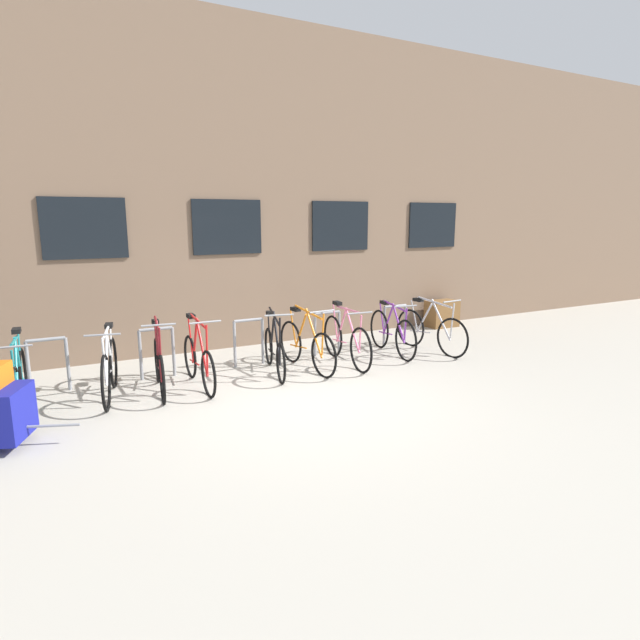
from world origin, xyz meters
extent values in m
plane|color=#B2ADA0|center=(0.00, 0.00, 0.00)|extent=(42.00, 42.00, 0.00)
cube|color=#7A604C|center=(0.00, 6.82, 3.01)|extent=(28.00, 7.23, 6.01)
cube|color=black|center=(-2.40, 3.18, 2.29)|extent=(1.30, 0.04, 0.99)
cube|color=black|center=(0.00, 3.18, 2.29)|extent=(1.30, 0.04, 0.99)
cube|color=black|center=(2.40, 3.18, 2.29)|extent=(1.30, 0.04, 0.99)
cube|color=black|center=(4.80, 3.18, 2.29)|extent=(1.30, 0.04, 0.99)
cylinder|color=gray|center=(-3.35, 1.90, 0.39)|extent=(0.05, 0.05, 0.78)
cylinder|color=gray|center=(-2.85, 1.90, 0.39)|extent=(0.05, 0.05, 0.78)
cylinder|color=gray|center=(-3.10, 1.90, 0.78)|extent=(0.50, 0.05, 0.05)
cylinder|color=gray|center=(-1.85, 1.90, 0.39)|extent=(0.05, 0.05, 0.78)
cylinder|color=gray|center=(-1.35, 1.90, 0.39)|extent=(0.05, 0.05, 0.78)
cylinder|color=gray|center=(-1.60, 1.90, 0.78)|extent=(0.50, 0.05, 0.05)
cylinder|color=gray|center=(-0.35, 1.90, 0.39)|extent=(0.05, 0.05, 0.78)
cylinder|color=gray|center=(0.15, 1.90, 0.39)|extent=(0.05, 0.05, 0.78)
cylinder|color=gray|center=(-0.10, 1.90, 0.78)|extent=(0.50, 0.05, 0.05)
cylinder|color=gray|center=(1.15, 1.90, 0.39)|extent=(0.05, 0.05, 0.78)
cylinder|color=gray|center=(1.65, 1.90, 0.39)|extent=(0.05, 0.05, 0.78)
cylinder|color=gray|center=(1.40, 1.90, 0.78)|extent=(0.50, 0.05, 0.05)
cylinder|color=gray|center=(2.65, 1.90, 0.39)|extent=(0.05, 0.05, 0.78)
cylinder|color=gray|center=(3.15, 1.90, 0.39)|extent=(0.05, 0.05, 0.78)
cylinder|color=gray|center=(2.90, 1.90, 0.78)|extent=(0.50, 0.05, 0.05)
torus|color=black|center=(-1.14, 1.73, 0.32)|extent=(0.04, 0.68, 0.68)
torus|color=black|center=(-1.14, 0.69, 0.32)|extent=(0.04, 0.68, 0.68)
cylinder|color=red|center=(-1.14, 0.98, 0.65)|extent=(0.04, 0.50, 0.77)
cylinder|color=red|center=(-1.14, 1.38, 0.62)|extent=(0.04, 0.37, 0.71)
cylinder|color=red|center=(-1.14, 1.15, 1.00)|extent=(0.04, 0.81, 0.09)
cylinder|color=red|center=(-1.14, 1.47, 0.30)|extent=(0.02, 0.52, 0.07)
cylinder|color=red|center=(-1.14, 1.64, 0.65)|extent=(0.02, 0.20, 0.66)
cylinder|color=red|center=(-1.14, 0.72, 0.67)|extent=(0.03, 0.08, 0.70)
cube|color=black|center=(-1.14, 1.55, 1.00)|extent=(0.10, 0.20, 0.06)
cylinder|color=gray|center=(-1.14, 0.74, 1.05)|extent=(0.44, 0.03, 0.03)
torus|color=black|center=(-3.41, 1.71, 0.36)|extent=(0.07, 0.75, 0.75)
torus|color=black|center=(-3.45, 0.74, 0.36)|extent=(0.07, 0.75, 0.75)
cylinder|color=teal|center=(-3.44, 1.01, 0.62)|extent=(0.05, 0.47, 0.65)
cylinder|color=teal|center=(-3.43, 1.38, 0.64)|extent=(0.05, 0.34, 0.69)
cylinder|color=teal|center=(-3.43, 1.16, 0.96)|extent=(0.06, 0.74, 0.09)
cylinder|color=teal|center=(-3.42, 1.47, 0.33)|extent=(0.04, 0.49, 0.08)
cylinder|color=teal|center=(-3.42, 1.62, 0.67)|extent=(0.03, 0.20, 0.63)
cylinder|color=teal|center=(-3.45, 0.76, 0.65)|extent=(0.03, 0.08, 0.58)
cube|color=black|center=(-3.42, 1.53, 1.01)|extent=(0.11, 0.20, 0.06)
cylinder|color=gray|center=(-3.45, 0.79, 0.96)|extent=(0.44, 0.04, 0.03)
torus|color=black|center=(0.23, 1.84, 0.30)|extent=(0.18, 0.63, 0.64)
torus|color=black|center=(0.00, 0.79, 0.30)|extent=(0.18, 0.63, 0.64)
cylinder|color=black|center=(0.06, 1.08, 0.63)|extent=(0.15, 0.51, 0.77)
cylinder|color=black|center=(0.15, 1.49, 0.57)|extent=(0.12, 0.39, 0.64)
cylinder|color=black|center=(0.10, 1.25, 0.94)|extent=(0.22, 0.84, 0.16)
cylinder|color=black|center=(0.17, 1.58, 0.28)|extent=(0.14, 0.53, 0.07)
cylinder|color=black|center=(0.21, 1.75, 0.59)|extent=(0.07, 0.20, 0.59)
cylinder|color=black|center=(0.00, 0.81, 0.65)|extent=(0.04, 0.08, 0.70)
cube|color=black|center=(0.19, 1.66, 0.91)|extent=(0.14, 0.22, 0.06)
cylinder|color=gray|center=(0.01, 0.84, 1.03)|extent=(0.44, 0.12, 0.03)
torus|color=black|center=(3.17, 1.76, 0.35)|extent=(0.12, 0.73, 0.74)
torus|color=black|center=(3.29, 0.70, 0.35)|extent=(0.12, 0.73, 0.74)
cylinder|color=#B7B7BC|center=(3.26, 0.99, 0.64)|extent=(0.09, 0.51, 0.70)
cylinder|color=#B7B7BC|center=(3.21, 1.40, 0.60)|extent=(0.08, 0.38, 0.62)
cylinder|color=#B7B7BC|center=(3.24, 1.17, 0.94)|extent=(0.13, 0.84, 0.12)
cylinder|color=#B7B7BC|center=(3.20, 1.49, 0.32)|extent=(0.09, 0.53, 0.08)
cylinder|color=#B7B7BC|center=(3.18, 1.67, 0.62)|extent=(0.05, 0.20, 0.55)
cylinder|color=#B7B7BC|center=(3.29, 0.73, 0.66)|extent=(0.04, 0.08, 0.63)
cube|color=black|center=(3.19, 1.58, 0.92)|extent=(0.12, 0.21, 0.06)
cylinder|color=gray|center=(3.29, 0.75, 1.01)|extent=(0.44, 0.08, 0.03)
torus|color=black|center=(1.46, 1.79, 0.36)|extent=(0.10, 0.76, 0.76)
torus|color=black|center=(1.37, 0.70, 0.36)|extent=(0.10, 0.76, 0.76)
cylinder|color=pink|center=(1.39, 1.00, 0.62)|extent=(0.08, 0.53, 0.65)
cylinder|color=pink|center=(1.43, 1.43, 0.63)|extent=(0.07, 0.40, 0.67)
cylinder|color=pink|center=(1.41, 1.18, 0.95)|extent=(0.11, 0.87, 0.06)
cylinder|color=pink|center=(1.43, 1.52, 0.33)|extent=(0.07, 0.55, 0.08)
cylinder|color=pink|center=(1.45, 1.70, 0.66)|extent=(0.04, 0.20, 0.61)
cylinder|color=pink|center=(1.37, 0.73, 0.65)|extent=(0.03, 0.08, 0.58)
cube|color=black|center=(1.44, 1.61, 0.99)|extent=(0.12, 0.21, 0.06)
cylinder|color=gray|center=(1.37, 0.75, 0.96)|extent=(0.44, 0.06, 0.03)
torus|color=black|center=(2.56, 1.94, 0.35)|extent=(0.14, 0.74, 0.74)
torus|color=black|center=(2.43, 0.92, 0.35)|extent=(0.14, 0.74, 0.74)
cylinder|color=#722D99|center=(2.47, 1.20, 0.61)|extent=(0.10, 0.49, 0.65)
cylinder|color=#722D99|center=(2.52, 1.59, 0.58)|extent=(0.08, 0.37, 0.59)
cylinder|color=#722D99|center=(2.49, 1.36, 0.90)|extent=(0.14, 0.80, 0.09)
cylinder|color=#722D99|center=(2.53, 1.68, 0.33)|extent=(0.09, 0.51, 0.08)
cylinder|color=#722D99|center=(2.55, 1.85, 0.61)|extent=(0.05, 0.20, 0.52)
cylinder|color=#722D99|center=(2.43, 0.95, 0.64)|extent=(0.04, 0.08, 0.58)
cube|color=black|center=(2.54, 1.76, 0.90)|extent=(0.13, 0.21, 0.06)
cylinder|color=gray|center=(2.43, 0.97, 0.96)|extent=(0.44, 0.08, 0.03)
torus|color=black|center=(-2.26, 1.79, 0.36)|extent=(0.19, 0.75, 0.76)
torus|color=black|center=(-2.45, 0.81, 0.36)|extent=(0.19, 0.75, 0.76)
cylinder|color=silver|center=(-2.40, 1.08, 0.63)|extent=(0.13, 0.47, 0.67)
cylinder|color=silver|center=(-2.32, 1.46, 0.62)|extent=(0.10, 0.35, 0.64)
cylinder|color=silver|center=(-2.37, 1.24, 0.94)|extent=(0.19, 0.75, 0.07)
cylinder|color=silver|center=(-2.31, 1.54, 0.33)|extent=(0.12, 0.49, 0.08)
cylinder|color=silver|center=(-2.27, 1.70, 0.64)|extent=(0.06, 0.20, 0.57)
cylinder|color=silver|center=(-2.45, 0.84, 0.66)|extent=(0.04, 0.08, 0.60)
cube|color=black|center=(-2.29, 1.61, 0.96)|extent=(0.14, 0.22, 0.06)
cylinder|color=gray|center=(-2.44, 0.86, 0.99)|extent=(0.44, 0.11, 0.03)
torus|color=black|center=(0.63, 1.81, 0.35)|extent=(0.09, 0.73, 0.73)
torus|color=black|center=(0.70, 0.73, 0.35)|extent=(0.09, 0.73, 0.73)
cylinder|color=orange|center=(0.68, 1.03, 0.65)|extent=(0.07, 0.52, 0.74)
cylinder|color=orange|center=(0.65, 1.45, 0.61)|extent=(0.06, 0.39, 0.64)
cylinder|color=orange|center=(0.67, 1.21, 0.96)|extent=(0.10, 0.85, 0.13)
cylinder|color=orange|center=(0.65, 1.54, 0.32)|extent=(0.06, 0.54, 0.08)
cylinder|color=orange|center=(0.63, 1.72, 0.63)|extent=(0.04, 0.20, 0.58)
cylinder|color=orange|center=(0.70, 0.76, 0.68)|extent=(0.03, 0.08, 0.67)
cube|color=black|center=(0.64, 1.63, 0.95)|extent=(0.11, 0.21, 0.06)
cylinder|color=gray|center=(0.70, 0.78, 1.04)|extent=(0.44, 0.06, 0.03)
torus|color=black|center=(-1.64, 1.74, 0.32)|extent=(0.12, 0.69, 0.69)
torus|color=black|center=(-1.76, 0.73, 0.32)|extent=(0.12, 0.69, 0.69)
cylinder|color=maroon|center=(-1.72, 1.01, 0.65)|extent=(0.09, 0.49, 0.78)
cylinder|color=maroon|center=(-1.68, 1.40, 0.60)|extent=(0.08, 0.36, 0.67)
cylinder|color=maroon|center=(-1.71, 1.17, 0.98)|extent=(0.13, 0.79, 0.15)
cylinder|color=maroon|center=(-1.67, 1.49, 0.30)|extent=(0.08, 0.51, 0.07)
cylinder|color=maroon|center=(-1.65, 1.65, 0.62)|extent=(0.05, 0.20, 0.61)
cylinder|color=maroon|center=(-1.75, 0.76, 0.68)|extent=(0.04, 0.08, 0.71)
cube|color=black|center=(-1.66, 1.57, 0.95)|extent=(0.12, 0.21, 0.06)
cylinder|color=gray|center=(-1.75, 0.78, 1.06)|extent=(0.44, 0.08, 0.03)
cylinder|color=gray|center=(-3.08, -0.06, 0.22)|extent=(0.52, 0.22, 0.03)
cube|color=brown|center=(4.90, 2.85, 0.30)|extent=(0.70, 0.44, 0.60)
camera|label=1|loc=(-2.96, -6.12, 2.46)|focal=28.95mm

